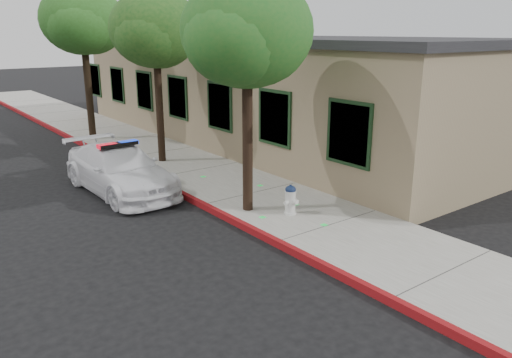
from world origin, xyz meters
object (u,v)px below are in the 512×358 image
(police_car, at_px, (120,169))
(street_tree_far, at_px, (84,23))
(street_tree_mid, at_px, (155,33))
(fire_hydrant, at_px, (290,199))
(clapboard_building, at_px, (264,89))
(street_tree_near, at_px, (248,37))

(police_car, xyz_separation_m, street_tree_far, (1.83, 7.18, 4.07))
(street_tree_far, bearing_deg, police_car, -104.33)
(street_tree_mid, height_order, street_tree_far, street_tree_far)
(police_car, distance_m, street_tree_mid, 4.87)
(fire_hydrant, xyz_separation_m, street_tree_far, (-0.58, 11.80, 4.23))
(clapboard_building, bearing_deg, street_tree_mid, -167.56)
(police_car, height_order, street_tree_near, street_tree_near)
(clapboard_building, height_order, fire_hydrant, clapboard_building)
(clapboard_building, xyz_separation_m, street_tree_far, (-5.94, 3.90, 2.62))
(police_car, xyz_separation_m, street_tree_mid, (2.36, 2.08, 3.72))
(street_tree_near, distance_m, street_tree_far, 10.92)
(police_car, bearing_deg, street_tree_mid, 39.23)
(street_tree_near, xyz_separation_m, street_tree_mid, (0.56, 5.81, 0.05))
(clapboard_building, bearing_deg, street_tree_near, -130.49)
(street_tree_far, bearing_deg, clapboard_building, -33.27)
(clapboard_building, xyz_separation_m, police_car, (-7.78, -3.28, -1.45))
(clapboard_building, height_order, street_tree_far, street_tree_far)
(street_tree_mid, bearing_deg, clapboard_building, 12.44)
(clapboard_building, distance_m, police_car, 8.56)
(street_tree_near, relative_size, street_tree_far, 0.92)
(police_car, bearing_deg, fire_hydrant, -64.58)
(fire_hydrant, relative_size, street_tree_near, 0.13)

